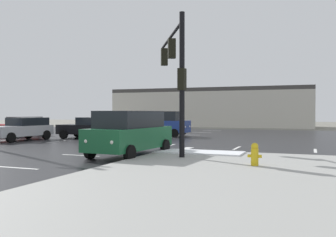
{
  "coord_description": "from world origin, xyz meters",
  "views": [
    {
      "loc": [
        9.78,
        -20.31,
        2.01
      ],
      "look_at": [
        0.12,
        4.75,
        1.52
      ],
      "focal_mm": 39.72,
      "sensor_mm": 36.0,
      "label": 1
    }
  ],
  "objects": [
    {
      "name": "sedan_red",
      "position": [
        -12.33,
        3.64,
        0.85
      ],
      "size": [
        2.27,
        4.63,
        1.58
      ],
      "rotation": [
        0.0,
        0.0,
        -1.5
      ],
      "color": "#B21919",
      "rests_on": "road_asphalt"
    },
    {
      "name": "suv_green",
      "position": [
        2.15,
        -5.29,
        1.09
      ],
      "size": [
        2.45,
        4.94,
        2.03
      ],
      "rotation": [
        0.0,
        0.0,
        -1.64
      ],
      "color": "#195933",
      "rests_on": "road_asphalt"
    },
    {
      "name": "lane_markings",
      "position": [
        1.2,
        -1.38,
        0.02
      ],
      "size": [
        36.15,
        36.15,
        0.01
      ],
      "color": "silver",
      "rests_on": "road_asphalt"
    },
    {
      "name": "fire_hydrant",
      "position": [
        7.96,
        -7.22,
        0.54
      ],
      "size": [
        0.48,
        0.26,
        0.79
      ],
      "color": "gold",
      "rests_on": "sidewalk_corner"
    },
    {
      "name": "sedan_silver",
      "position": [
        -8.99,
        0.13,
        0.85
      ],
      "size": [
        2.4,
        4.67,
        1.58
      ],
      "rotation": [
        0.0,
        0.0,
        -1.68
      ],
      "color": "#B7BABF",
      "rests_on": "road_asphalt"
    },
    {
      "name": "ground_plane",
      "position": [
        0.0,
        0.0,
        0.0
      ],
      "size": [
        120.0,
        120.0,
        0.0
      ],
      "primitive_type": "plane",
      "color": "slate"
    },
    {
      "name": "sedan_black",
      "position": [
        -5.54,
        3.35,
        0.85
      ],
      "size": [
        4.56,
        2.06,
        1.58
      ],
      "rotation": [
        0.0,
        0.0,
        3.15
      ],
      "color": "black",
      "rests_on": "road_asphalt"
    },
    {
      "name": "snow_strip_curbside",
      "position": [
        5.0,
        -4.0,
        0.17
      ],
      "size": [
        4.0,
        1.6,
        0.06
      ],
      "primitive_type": "cube",
      "color": "white",
      "rests_on": "sidewalk_corner"
    },
    {
      "name": "road_asphalt",
      "position": [
        0.0,
        0.0,
        0.01
      ],
      "size": [
        44.0,
        44.0,
        0.02
      ],
      "primitive_type": "cube",
      "color": "#232326",
      "rests_on": "ground_plane"
    },
    {
      "name": "traffic_signal_mast",
      "position": [
        3.97,
        -4.33,
        4.17
      ],
      "size": [
        3.21,
        5.62,
        5.96
      ],
      "rotation": [
        0.0,
        0.0,
        2.08
      ],
      "color": "black",
      "rests_on": "sidewalk_corner"
    },
    {
      "name": "strip_building_background",
      "position": [
        -3.11,
        29.87,
        2.58
      ],
      "size": [
        26.74,
        8.0,
        5.17
      ],
      "color": "beige",
      "rests_on": "ground_plane"
    },
    {
      "name": "suv_blue",
      "position": [
        -1.78,
        7.73,
        1.09
      ],
      "size": [
        4.88,
        2.27,
        2.03
      ],
      "rotation": [
        0.0,
        0.0,
        0.02
      ],
      "color": "navy",
      "rests_on": "road_asphalt"
    }
  ]
}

